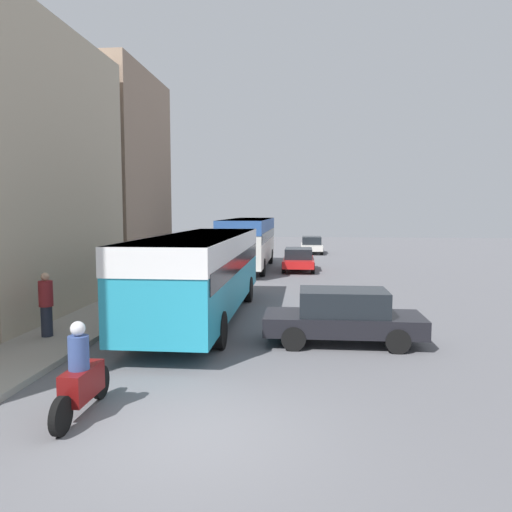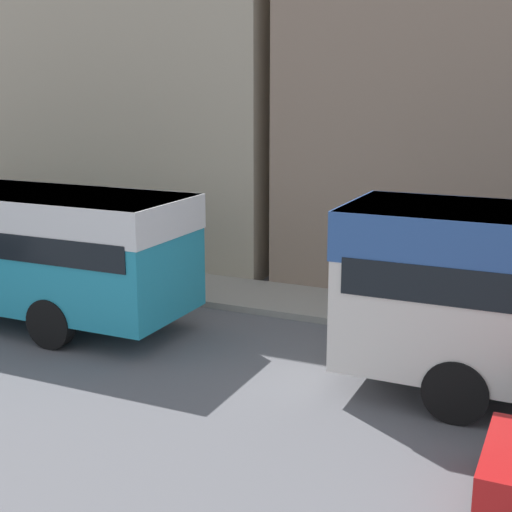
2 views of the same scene
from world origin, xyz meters
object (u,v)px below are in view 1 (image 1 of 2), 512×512
Objects in this scene: car_far_curb at (343,316)px; pedestrian_near_curb at (209,246)px; motorcycle_behind_lead at (81,379)px; pedestrian_walking_away at (46,304)px; car_crossing at (299,259)px; bus_lead at (202,264)px; bus_following at (249,237)px; car_distant at (312,245)px.

pedestrian_near_curb is at bearing -160.62° from car_far_curb.
pedestrian_walking_away reaches higher than motorcycle_behind_lead.
car_crossing is (3.60, 21.78, 0.04)m from motorcycle_behind_lead.
car_crossing is 2.40× the size of pedestrian_walking_away.
pedestrian_near_curb is 0.90× the size of pedestrian_walking_away.
motorcycle_behind_lead is 22.07m from car_crossing.
bus_lead is at bearing 39.93° from pedestrian_walking_away.
car_far_curb is at bearing 94.83° from car_crossing.
bus_following reaches higher than car_far_curb.
bus_following is 6.64× the size of pedestrian_near_curb.
pedestrian_near_curb is at bearing 89.90° from pedestrian_walking_away.
car_distant is 9.48m from pedestrian_near_curb.
car_crossing is at bearing -175.17° from car_far_curb.
car_distant is 2.39× the size of pedestrian_walking_away.
pedestrian_walking_away is at bearing 123.83° from motorcycle_behind_lead.
pedestrian_near_curb is at bearing 96.32° from motorcycle_behind_lead.
bus_lead reaches higher than pedestrian_walking_away.
car_crossing is 18.32m from pedestrian_walking_away.
pedestrian_near_curb reaches higher than car_far_curb.
motorcycle_behind_lead is at bearing 82.34° from car_distant.
bus_following is 4.77× the size of motorcycle_behind_lead.
car_far_curb is 24.53m from pedestrian_near_curb.
car_crossing is at bearing -9.35° from bus_following.
bus_lead reaches higher than car_distant.
pedestrian_near_curb is at bearing 120.83° from bus_following.
motorcycle_behind_lead is 34.25m from car_distant.
car_far_curb is 28.64m from car_distant.
car_far_curb is at bearing 3.80° from pedestrian_walking_away.
motorcycle_behind_lead is 1.39× the size of pedestrian_near_curb.
bus_following reaches higher than bus_lead.
car_far_curb reaches higher than car_distant.
pedestrian_walking_away is at bearing -102.00° from bus_following.
pedestrian_near_curb is (-3.72, 20.53, -0.89)m from bus_lead.
car_far_curb is 2.66× the size of pedestrian_near_curb.
car_crossing is (3.03, 13.86, -1.14)m from bus_lead.
car_far_curb is at bearing -30.53° from bus_lead.
car_crossing is at bearing 80.62° from motorcycle_behind_lead.
bus_lead is at bearing 77.68° from car_crossing.
motorcycle_behind_lead is 0.53× the size of car_distant.
bus_following is at bearing 78.00° from pedestrian_walking_away.
bus_lead is 2.59× the size of car_crossing.
pedestrian_walking_away is (-0.04, -23.68, 0.09)m from pedestrian_near_curb.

